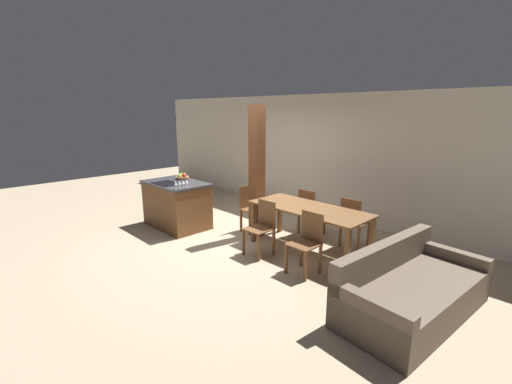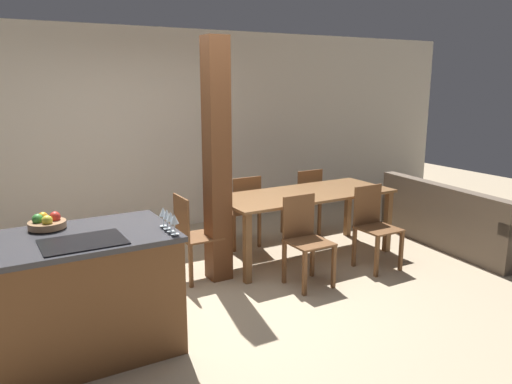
# 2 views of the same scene
# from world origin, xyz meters

# --- Properties ---
(ground_plane) EXTENTS (16.00, 16.00, 0.00)m
(ground_plane) POSITION_xyz_m (0.00, 0.00, 0.00)
(ground_plane) COLOR tan
(wall_back) EXTENTS (11.20, 0.08, 2.70)m
(wall_back) POSITION_xyz_m (0.00, 2.51, 1.35)
(wall_back) COLOR silver
(wall_back) RESTS_ON ground_plane
(kitchen_island) EXTENTS (1.37, 0.88, 0.94)m
(kitchen_island) POSITION_xyz_m (-1.20, -0.31, 0.47)
(kitchen_island) COLOR brown
(kitchen_island) RESTS_ON ground_plane
(fruit_bowl) EXTENTS (0.28, 0.28, 0.12)m
(fruit_bowl) POSITION_xyz_m (-1.37, -0.04, 0.99)
(fruit_bowl) COLOR #99704C
(fruit_bowl) RESTS_ON kitchen_island
(wine_glass_near) EXTENTS (0.06, 0.06, 0.15)m
(wine_glass_near) POSITION_xyz_m (-0.59, -0.68, 1.05)
(wine_glass_near) COLOR silver
(wine_glass_near) RESTS_ON kitchen_island
(wine_glass_middle) EXTENTS (0.06, 0.06, 0.15)m
(wine_glass_middle) POSITION_xyz_m (-0.59, -0.60, 1.05)
(wine_glass_middle) COLOR silver
(wine_glass_middle) RESTS_ON kitchen_island
(wine_glass_far) EXTENTS (0.06, 0.06, 0.15)m
(wine_glass_far) POSITION_xyz_m (-0.59, -0.52, 1.05)
(wine_glass_far) COLOR silver
(wine_glass_far) RESTS_ON kitchen_island
(wine_glass_end) EXTENTS (0.06, 0.06, 0.15)m
(wine_glass_end) POSITION_xyz_m (-0.59, -0.45, 1.05)
(wine_glass_end) COLOR silver
(wine_glass_end) RESTS_ON kitchen_island
(dining_table) EXTENTS (2.06, 0.85, 0.77)m
(dining_table) POSITION_xyz_m (1.48, 0.58, 0.67)
(dining_table) COLOR brown
(dining_table) RESTS_ON ground_plane
(dining_chair_near_left) EXTENTS (0.40, 0.40, 0.90)m
(dining_chair_near_left) POSITION_xyz_m (1.01, -0.07, 0.48)
(dining_chair_near_left) COLOR brown
(dining_chair_near_left) RESTS_ON ground_plane
(dining_chair_near_right) EXTENTS (0.40, 0.40, 0.90)m
(dining_chair_near_right) POSITION_xyz_m (1.94, -0.07, 0.48)
(dining_chair_near_right) COLOR brown
(dining_chair_near_right) RESTS_ON ground_plane
(dining_chair_far_left) EXTENTS (0.40, 0.40, 0.90)m
(dining_chair_far_left) POSITION_xyz_m (1.01, 1.24, 0.48)
(dining_chair_far_left) COLOR brown
(dining_chair_far_left) RESTS_ON ground_plane
(dining_chair_far_right) EXTENTS (0.40, 0.40, 0.90)m
(dining_chair_far_right) POSITION_xyz_m (1.94, 1.24, 0.48)
(dining_chair_far_right) COLOR brown
(dining_chair_far_right) RESTS_ON ground_plane
(dining_chair_head_end) EXTENTS (0.40, 0.40, 0.90)m
(dining_chair_head_end) POSITION_xyz_m (0.07, 0.58, 0.48)
(dining_chair_head_end) COLOR brown
(dining_chair_head_end) RESTS_ON ground_plane
(couch) EXTENTS (1.12, 2.10, 0.79)m
(couch) POSITION_xyz_m (3.45, -0.04, 0.27)
(couch) COLOR brown
(couch) RESTS_ON ground_plane
(timber_post) EXTENTS (0.22, 0.22, 2.45)m
(timber_post) POSITION_xyz_m (0.32, 0.50, 1.23)
(timber_post) COLOR brown
(timber_post) RESTS_ON ground_plane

